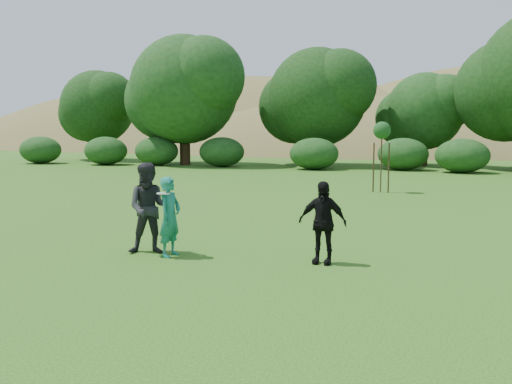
% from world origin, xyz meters
% --- Properties ---
extents(ground, '(120.00, 120.00, 0.00)m').
position_xyz_m(ground, '(0.00, 0.00, 0.00)').
color(ground, '#19470C').
rests_on(ground, ground).
extents(player_teal, '(0.46, 0.63, 1.62)m').
position_xyz_m(player_teal, '(-1.07, 0.64, 0.81)').
color(player_teal, '#19725D').
rests_on(player_teal, ground).
extents(player_grey, '(1.12, 1.02, 1.89)m').
position_xyz_m(player_grey, '(-1.60, 0.77, 0.95)').
color(player_grey, '#262629').
rests_on(player_grey, ground).
extents(player_black, '(0.96, 0.45, 1.60)m').
position_xyz_m(player_black, '(1.99, 0.97, 0.80)').
color(player_black, black).
rests_on(player_black, ground).
extents(frisbee, '(0.27, 0.27, 0.04)m').
position_xyz_m(frisbee, '(-1.15, 0.54, 1.30)').
color(frisbee, white).
rests_on(frisbee, ground).
extents(sapling, '(0.70, 0.70, 2.85)m').
position_xyz_m(sapling, '(1.85, 13.71, 2.42)').
color(sapling, '#362615').
rests_on(sapling, ground).
extents(hillside, '(150.00, 72.00, 52.00)m').
position_xyz_m(hillside, '(-0.56, 68.45, -11.97)').
color(hillside, olive).
rests_on(hillside, ground).
extents(tree_row, '(53.92, 10.38, 9.62)m').
position_xyz_m(tree_row, '(3.23, 28.68, 4.87)').
color(tree_row, '#3A2616').
rests_on(tree_row, ground).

